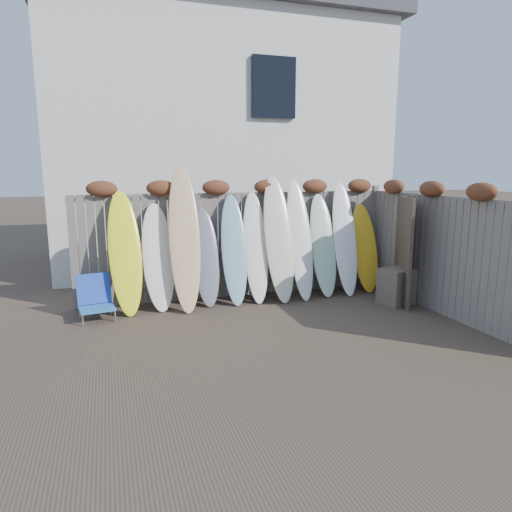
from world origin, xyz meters
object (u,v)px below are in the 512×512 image
object	(u,v)px
wooden_crate	(396,286)
surfboard_0	(125,253)
beach_chair	(95,298)
lattice_panel	(403,250)

from	to	relation	value
wooden_crate	surfboard_0	xyz separation A→B (m)	(-4.71, 1.00, 0.71)
beach_chair	surfboard_0	distance (m)	0.90
beach_chair	lattice_panel	distance (m)	5.48
beach_chair	wooden_crate	size ratio (longest dim) A/B	1.10
beach_chair	lattice_panel	size ratio (longest dim) A/B	0.37
wooden_crate	lattice_panel	size ratio (longest dim) A/B	0.34
lattice_panel	wooden_crate	bearing A→B (deg)	-122.36
wooden_crate	surfboard_0	world-z (taller)	surfboard_0
wooden_crate	lattice_panel	distance (m)	0.68
wooden_crate	lattice_panel	world-z (taller)	lattice_panel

